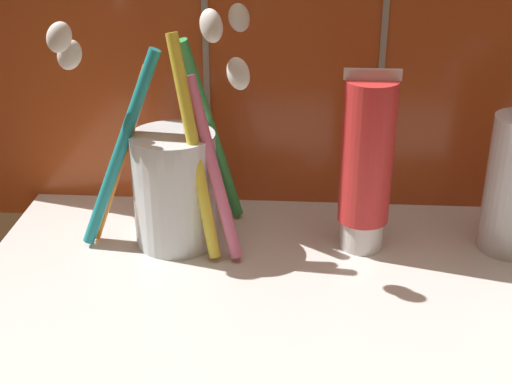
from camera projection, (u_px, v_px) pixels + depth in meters
sink_counter at (366, 304)px, 50.27cm from camera, size 56.74×29.29×2.00cm
toothbrush_cup at (174, 177)px, 54.17cm from camera, size 15.07×10.02×18.98cm
toothpaste_tube at (360, 163)px, 52.77cm from camera, size 4.07×3.88×14.19cm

